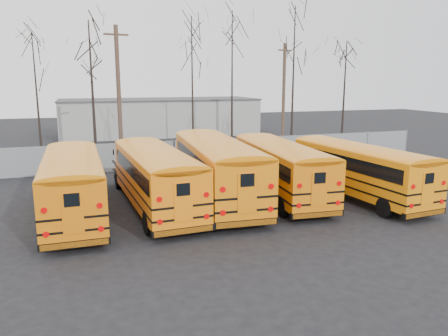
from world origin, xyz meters
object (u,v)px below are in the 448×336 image
object	(u,v)px
bus_a	(73,180)
bus_b	(155,173)
utility_pole_left	(119,94)
bus_d	(279,165)
utility_pole_right	(284,95)
bus_c	(216,164)
bus_e	(357,166)

from	to	relation	value
bus_a	bus_b	world-z (taller)	bus_b
utility_pole_left	bus_a	bearing A→B (deg)	-113.50
bus_b	bus_d	world-z (taller)	bus_b
bus_a	utility_pole_right	bearing A→B (deg)	41.08
utility_pole_left	utility_pole_right	size ratio (longest dim) A/B	1.07
bus_b	bus_c	xyz separation A→B (m)	(3.28, 0.42, 0.15)
bus_d	utility_pole_left	size ratio (longest dim) A/B	1.09
utility_pole_right	bus_a	bearing A→B (deg)	-163.03
bus_c	bus_d	world-z (taller)	bus_c
bus_e	utility_pole_right	size ratio (longest dim) A/B	1.13
bus_c	utility_pole_right	world-z (taller)	utility_pole_right
bus_c	utility_pole_right	distance (m)	19.86
utility_pole_left	bus_d	bearing A→B (deg)	-69.44
bus_b	utility_pole_left	size ratio (longest dim) A/B	1.10
utility_pole_left	utility_pole_right	bearing A→B (deg)	3.49
utility_pole_left	bus_b	bearing A→B (deg)	-97.06
bus_b	bus_c	world-z (taller)	bus_c
bus_a	utility_pole_left	xyz separation A→B (m)	(3.32, 13.11, 3.45)
bus_a	bus_e	size ratio (longest dim) A/B	1.02
bus_e	utility_pole_right	distance (m)	18.39
bus_a	utility_pole_left	distance (m)	13.96
bus_c	utility_pole_left	size ratio (longest dim) A/B	1.19
bus_c	utility_pole_left	distance (m)	13.46
bus_c	bus_e	distance (m)	7.60
bus_a	bus_c	size ratio (longest dim) A/B	0.91
bus_a	bus_c	xyz separation A→B (m)	(7.10, 0.62, 0.17)
bus_a	bus_c	bearing A→B (deg)	4.30
bus_d	utility_pole_left	world-z (taller)	utility_pole_left
bus_b	utility_pole_right	xyz separation A→B (m)	(14.73, 16.37, 3.09)
utility_pole_left	bus_e	bearing A→B (deg)	-61.07
utility_pole_left	utility_pole_right	xyz separation A→B (m)	(15.23, 3.46, -0.34)
bus_d	bus_e	xyz separation A→B (m)	(3.88, -1.47, -0.05)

